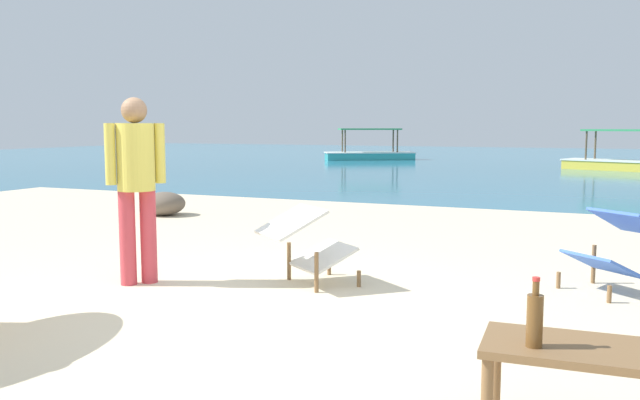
{
  "coord_description": "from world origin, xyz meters",
  "views": [
    {
      "loc": [
        2.63,
        -4.06,
        1.42
      ],
      "look_at": [
        -0.41,
        3.0,
        0.55
      ],
      "focal_mm": 37.01,
      "sensor_mm": 36.0,
      "label": 1
    }
  ],
  "objects_px": {
    "deck_chair_near": "(616,245)",
    "person_standing": "(136,176)",
    "boat_yellow": "(625,162)",
    "low_bench_table": "(575,363)",
    "boat_teal": "(370,153)",
    "bottle": "(535,319)",
    "deck_chair_far": "(307,242)"
  },
  "relations": [
    {
      "from": "person_standing",
      "to": "boat_yellow",
      "type": "distance_m",
      "value": 18.73
    },
    {
      "from": "low_bench_table",
      "to": "boat_teal",
      "type": "xyz_separation_m",
      "value": [
        -8.83,
        22.93,
        -0.13
      ]
    },
    {
      "from": "deck_chair_near",
      "to": "boat_yellow",
      "type": "xyz_separation_m",
      "value": [
        0.48,
        16.84,
        -0.13
      ]
    },
    {
      "from": "deck_chair_far",
      "to": "boat_yellow",
      "type": "height_order",
      "value": "boat_yellow"
    },
    {
      "from": "boat_teal",
      "to": "deck_chair_near",
      "type": "bearing_deg",
      "value": 84.52
    },
    {
      "from": "person_standing",
      "to": "boat_yellow",
      "type": "height_order",
      "value": "person_standing"
    },
    {
      "from": "bottle",
      "to": "deck_chair_far",
      "type": "xyz_separation_m",
      "value": [
        -2.08,
        2.3,
        -0.2
      ]
    },
    {
      "from": "bottle",
      "to": "deck_chair_near",
      "type": "distance_m",
      "value": 3.19
    },
    {
      "from": "low_bench_table",
      "to": "deck_chair_far",
      "type": "distance_m",
      "value": 3.15
    },
    {
      "from": "low_bench_table",
      "to": "bottle",
      "type": "relative_size",
      "value": 2.64
    },
    {
      "from": "bottle",
      "to": "boat_yellow",
      "type": "distance_m",
      "value": 20.02
    },
    {
      "from": "bottle",
      "to": "deck_chair_near",
      "type": "height_order",
      "value": "bottle"
    },
    {
      "from": "boat_yellow",
      "to": "low_bench_table",
      "type": "bearing_deg",
      "value": 107.85
    },
    {
      "from": "deck_chair_far",
      "to": "boat_teal",
      "type": "distance_m",
      "value": 21.75
    },
    {
      "from": "deck_chair_near",
      "to": "deck_chair_far",
      "type": "distance_m",
      "value": 2.59
    },
    {
      "from": "deck_chair_near",
      "to": "person_standing",
      "type": "xyz_separation_m",
      "value": [
        -3.83,
        -1.38,
        0.56
      ]
    },
    {
      "from": "bottle",
      "to": "person_standing",
      "type": "relative_size",
      "value": 0.18
    },
    {
      "from": "low_bench_table",
      "to": "boat_teal",
      "type": "height_order",
      "value": "boat_teal"
    },
    {
      "from": "bottle",
      "to": "boat_yellow",
      "type": "bearing_deg",
      "value": 87.59
    },
    {
      "from": "low_bench_table",
      "to": "deck_chair_far",
      "type": "height_order",
      "value": "deck_chair_far"
    },
    {
      "from": "bottle",
      "to": "boat_yellow",
      "type": "xyz_separation_m",
      "value": [
        0.84,
        20.0,
        -0.33
      ]
    },
    {
      "from": "low_bench_table",
      "to": "deck_chair_far",
      "type": "bearing_deg",
      "value": 132.69
    },
    {
      "from": "deck_chair_far",
      "to": "boat_yellow",
      "type": "relative_size",
      "value": 0.24
    },
    {
      "from": "boat_teal",
      "to": "boat_yellow",
      "type": "bearing_deg",
      "value": 132.42
    },
    {
      "from": "deck_chair_near",
      "to": "deck_chair_far",
      "type": "xyz_separation_m",
      "value": [
        -2.44,
        -0.86,
        0.0
      ]
    },
    {
      "from": "person_standing",
      "to": "deck_chair_far",
      "type": "bearing_deg",
      "value": 61.06
    },
    {
      "from": "low_bench_table",
      "to": "person_standing",
      "type": "relative_size",
      "value": 0.48
    },
    {
      "from": "person_standing",
      "to": "boat_yellow",
      "type": "xyz_separation_m",
      "value": [
        4.31,
        18.22,
        -0.7
      ]
    },
    {
      "from": "low_bench_table",
      "to": "bottle",
      "type": "xyz_separation_m",
      "value": [
        -0.16,
        -0.09,
        0.2
      ]
    },
    {
      "from": "bottle",
      "to": "deck_chair_far",
      "type": "height_order",
      "value": "bottle"
    },
    {
      "from": "deck_chair_near",
      "to": "low_bench_table",
      "type": "bearing_deg",
      "value": 36.71
    },
    {
      "from": "deck_chair_near",
      "to": "boat_yellow",
      "type": "distance_m",
      "value": 16.85
    }
  ]
}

